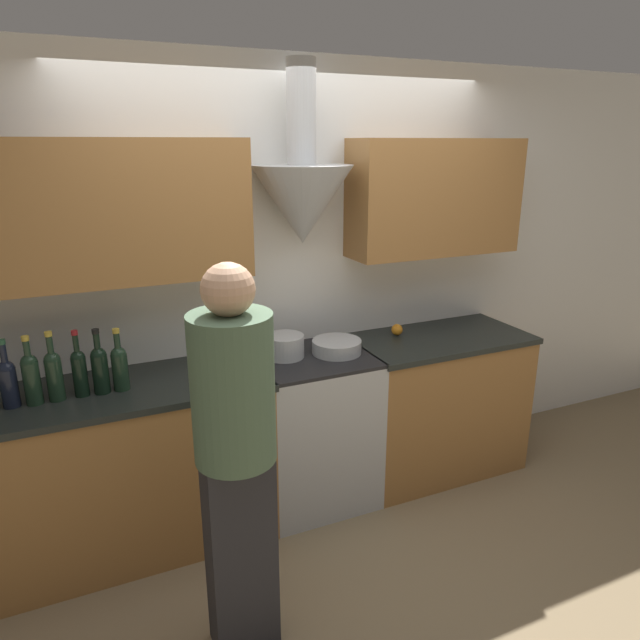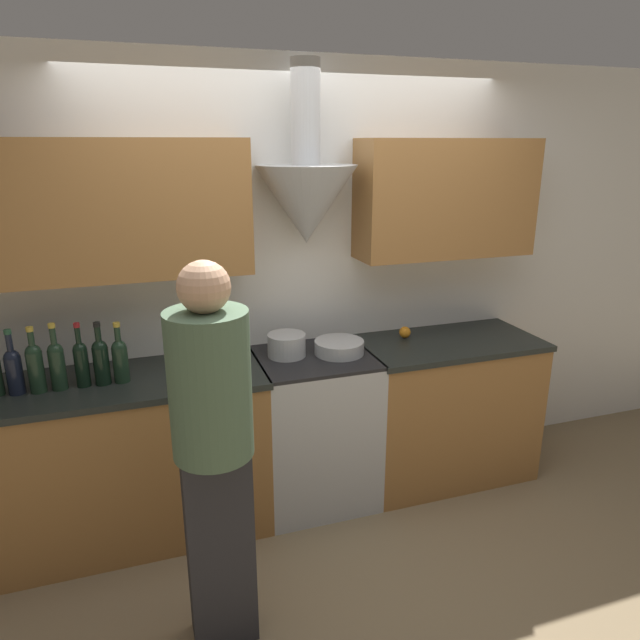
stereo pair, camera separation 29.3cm
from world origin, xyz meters
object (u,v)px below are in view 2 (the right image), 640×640
wine_bottle_3 (14,369)px  orange_fruit (405,332)px  wine_bottle_8 (120,358)px  mixing_bowl (339,347)px  wine_bottle_7 (101,359)px  stock_pot (287,345)px  person_foreground_left (214,446)px  wine_bottle_6 (81,361)px  wine_bottle_5 (57,363)px  stove_range (315,428)px  wine_bottle_4 (35,365)px

wine_bottle_3 → orange_fruit: bearing=3.9°
wine_bottle_8 → mixing_bowl: (1.21, 0.03, -0.09)m
mixing_bowl → wine_bottle_7: bearing=-178.9°
stock_pot → person_foreground_left: (-0.56, -0.93, -0.05)m
wine_bottle_3 → person_foreground_left: size_ratio=0.19×
wine_bottle_6 → stock_pot: size_ratio=1.52×
wine_bottle_3 → person_foreground_left: 1.20m
wine_bottle_5 → orange_fruit: wine_bottle_5 is taller
stock_pot → person_foreground_left: person_foreground_left is taller
wine_bottle_7 → mixing_bowl: 1.31m
wine_bottle_8 → person_foreground_left: 0.92m
stove_range → orange_fruit: bearing=11.2°
wine_bottle_4 → wine_bottle_6: wine_bottle_4 is taller
wine_bottle_3 → person_foreground_left: (0.84, -0.85, -0.11)m
wine_bottle_4 → wine_bottle_7: (0.30, 0.00, -0.01)m
wine_bottle_3 → wine_bottle_7: wine_bottle_3 is taller
orange_fruit → stove_range: bearing=-168.8°
wine_bottle_7 → wine_bottle_8: 0.09m
mixing_bowl → person_foreground_left: person_foreground_left is taller
wine_bottle_5 → orange_fruit: (2.00, 0.16, -0.10)m
wine_bottle_4 → wine_bottle_5: wine_bottle_5 is taller
wine_bottle_3 → stock_pot: bearing=3.2°
wine_bottle_7 → mixing_bowl: wine_bottle_7 is taller
wine_bottle_3 → wine_bottle_8: size_ratio=1.04×
mixing_bowl → wine_bottle_5: bearing=-179.1°
person_foreground_left → wine_bottle_6: bearing=122.4°
wine_bottle_7 → wine_bottle_8: (0.09, -0.00, -0.01)m
wine_bottle_4 → orange_fruit: 2.11m
stove_range → wine_bottle_7: (-1.15, -0.03, 0.60)m
wine_bottle_5 → wine_bottle_6: wine_bottle_5 is taller
wine_bottle_7 → wine_bottle_8: size_ratio=1.03×
stove_range → wine_bottle_8: wine_bottle_8 is taller
wine_bottle_5 → wine_bottle_8: 0.30m
wine_bottle_7 → mixing_bowl: size_ratio=1.14×
stove_range → wine_bottle_8: bearing=-178.3°
wine_bottle_3 → stove_range: bearing=0.8°
wine_bottle_3 → wine_bottle_7: bearing=-1.2°
wine_bottle_3 → mixing_bowl: size_ratio=1.14×
wine_bottle_6 → wine_bottle_7: (0.09, -0.00, 0.00)m
stock_pot → wine_bottle_6: bearing=-175.6°
stove_range → person_foreground_left: (-0.71, -0.87, 0.48)m
wine_bottle_4 → mixing_bowl: bearing=1.0°
wine_bottle_5 → wine_bottle_6: size_ratio=1.03×
stove_range → wine_bottle_6: 1.38m
wine_bottle_5 → mixing_bowl: 1.51m
stove_range → wine_bottle_8: size_ratio=2.92×
wine_bottle_6 → wine_bottle_3: bearing=178.9°
wine_bottle_7 → wine_bottle_4: bearing=-179.5°
stock_pot → orange_fruit: 0.80m
wine_bottle_4 → stock_pot: 1.31m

